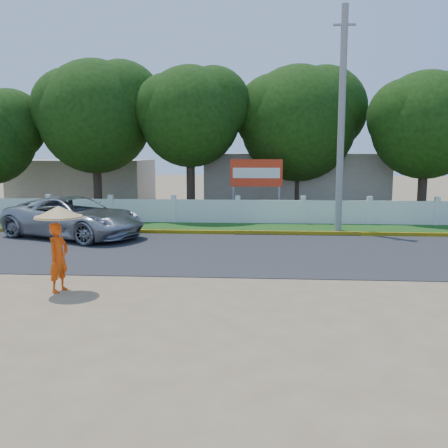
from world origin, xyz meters
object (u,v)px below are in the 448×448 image
monk_with_parasol (59,236)px  billboard (256,176)px  utility_pole (341,121)px  vehicle (74,217)px

monk_with_parasol → billboard: 13.62m
utility_pole → vehicle: 11.37m
monk_with_parasol → utility_pole: bearing=50.5°
monk_with_parasol → billboard: bearing=70.4°
utility_pole → vehicle: bearing=-167.4°
utility_pole → monk_with_parasol: utility_pole is taller
vehicle → monk_with_parasol: size_ratio=2.79×
vehicle → billboard: billboard is taller
utility_pole → monk_with_parasol: size_ratio=4.44×
monk_with_parasol → vehicle: bearing=108.3°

